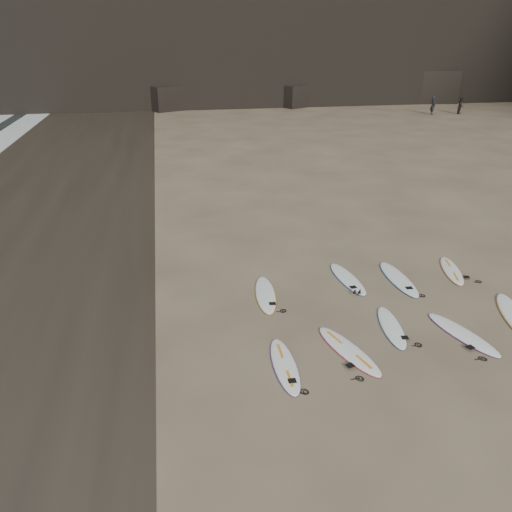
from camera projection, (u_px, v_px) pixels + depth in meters
The scene contains 12 objects.
ground at pixel (411, 330), 13.90m from camera, with size 240.00×240.00×0.00m, color #897559.
wet_sand at pixel (8, 232), 20.68m from camera, with size 12.00×200.00×0.01m, color #383026.
surfboard_0 at pixel (285, 365), 12.37m from camera, with size 0.57×2.36×0.08m, color white.
surfboard_1 at pixel (349, 350), 12.95m from camera, with size 0.60×2.50×0.09m, color white.
surfboard_2 at pixel (391, 327), 13.99m from camera, with size 0.54×2.25×0.08m, color white.
surfboard_3 at pixel (463, 334), 13.65m from camera, with size 0.59×2.46×0.09m, color white.
surfboard_5 at pixel (265, 294), 15.72m from camera, with size 0.59×2.48×0.09m, color white.
surfboard_6 at pixel (348, 278), 16.72m from camera, with size 0.59×2.47×0.09m, color white.
surfboard_7 at pixel (399, 279), 16.70m from camera, with size 0.64×2.68×0.10m, color white.
surfboard_8 at pixel (452, 270), 17.30m from camera, with size 0.55×2.27×0.08m, color white.
person_a at pixel (433, 105), 49.78m from camera, with size 0.65×0.43×1.79m, color black.
person_b at pixel (461, 106), 50.24m from camera, with size 0.77×0.60×1.59m, color black.
Camera 1 is at (-6.42, -10.83, 7.60)m, focal length 35.00 mm.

